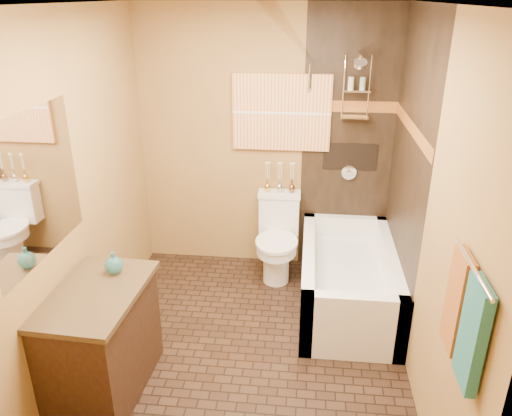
# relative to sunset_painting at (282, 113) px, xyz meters

# --- Properties ---
(floor) EXTENTS (3.00, 3.00, 0.00)m
(floor) POSITION_rel_sunset_painting_xyz_m (-0.15, -1.48, -1.55)
(floor) COLOR black
(floor) RESTS_ON ground
(wall_left) EXTENTS (0.02, 3.00, 2.50)m
(wall_left) POSITION_rel_sunset_painting_xyz_m (-1.35, -1.48, -0.30)
(wall_left) COLOR #A3803F
(wall_left) RESTS_ON floor
(wall_right) EXTENTS (0.02, 3.00, 2.50)m
(wall_right) POSITION_rel_sunset_painting_xyz_m (1.05, -1.48, -0.30)
(wall_right) COLOR #A3803F
(wall_right) RESTS_ON floor
(wall_back) EXTENTS (2.40, 0.02, 2.50)m
(wall_back) POSITION_rel_sunset_painting_xyz_m (-0.15, 0.02, -0.30)
(wall_back) COLOR #A3803F
(wall_back) RESTS_ON floor
(wall_front) EXTENTS (2.40, 0.02, 2.50)m
(wall_front) POSITION_rel_sunset_painting_xyz_m (-0.15, -2.98, -0.30)
(wall_front) COLOR #A3803F
(wall_front) RESTS_ON floor
(ceiling) EXTENTS (3.00, 3.00, 0.00)m
(ceiling) POSITION_rel_sunset_painting_xyz_m (-0.15, -1.48, 0.95)
(ceiling) COLOR silver
(ceiling) RESTS_ON wall_back
(alcove_tile_back) EXTENTS (0.85, 0.01, 2.50)m
(alcove_tile_back) POSITION_rel_sunset_painting_xyz_m (0.62, 0.01, -0.30)
(alcove_tile_back) COLOR black
(alcove_tile_back) RESTS_ON wall_back
(alcove_tile_right) EXTENTS (0.01, 1.50, 2.50)m
(alcove_tile_right) POSITION_rel_sunset_painting_xyz_m (1.04, -0.73, -0.30)
(alcove_tile_right) COLOR black
(alcove_tile_right) RESTS_ON wall_right
(mosaic_band_back) EXTENTS (0.85, 0.01, 0.10)m
(mosaic_band_back) POSITION_rel_sunset_painting_xyz_m (0.62, 0.00, 0.07)
(mosaic_band_back) COLOR brown
(mosaic_band_back) RESTS_ON alcove_tile_back
(mosaic_band_right) EXTENTS (0.01, 1.50, 0.10)m
(mosaic_band_right) POSITION_rel_sunset_painting_xyz_m (1.03, -0.73, 0.07)
(mosaic_band_right) COLOR brown
(mosaic_band_right) RESTS_ON alcove_tile_right
(alcove_niche) EXTENTS (0.50, 0.01, 0.25)m
(alcove_niche) POSITION_rel_sunset_painting_xyz_m (0.65, 0.01, -0.40)
(alcove_niche) COLOR black
(alcove_niche) RESTS_ON alcove_tile_back
(shower_fixtures) EXTENTS (0.24, 0.33, 1.16)m
(shower_fixtures) POSITION_rel_sunset_painting_xyz_m (0.65, -0.10, 0.12)
(shower_fixtures) COLOR silver
(shower_fixtures) RESTS_ON floor
(curtain_rod) EXTENTS (0.03, 1.55, 0.03)m
(curtain_rod) POSITION_rel_sunset_painting_xyz_m (0.25, -0.73, 0.47)
(curtain_rod) COLOR silver
(curtain_rod) RESTS_ON wall_back
(towel_bar) EXTENTS (0.02, 0.55, 0.02)m
(towel_bar) POSITION_rel_sunset_painting_xyz_m (1.00, -2.53, -0.10)
(towel_bar) COLOR silver
(towel_bar) RESTS_ON wall_right
(towel_teal) EXTENTS (0.05, 0.22, 0.52)m
(towel_teal) POSITION_rel_sunset_painting_xyz_m (1.01, -2.66, -0.37)
(towel_teal) COLOR #1D6363
(towel_teal) RESTS_ON towel_bar
(towel_rust) EXTENTS (0.05, 0.22, 0.52)m
(towel_rust) POSITION_rel_sunset_painting_xyz_m (1.01, -2.40, -0.37)
(towel_rust) COLOR brown
(towel_rust) RESTS_ON towel_bar
(sunset_painting) EXTENTS (0.90, 0.04, 0.70)m
(sunset_painting) POSITION_rel_sunset_painting_xyz_m (0.00, 0.00, 0.00)
(sunset_painting) COLOR orange
(sunset_painting) RESTS_ON wall_back
(vanity_mirror) EXTENTS (0.01, 1.00, 0.90)m
(vanity_mirror) POSITION_rel_sunset_painting_xyz_m (-1.34, -1.93, -0.05)
(vanity_mirror) COLOR white
(vanity_mirror) RESTS_ON wall_left
(bathtub) EXTENTS (0.80, 1.50, 0.55)m
(bathtub) POSITION_rel_sunset_painting_xyz_m (0.65, -0.73, -1.33)
(bathtub) COLOR white
(bathtub) RESTS_ON floor
(toilet) EXTENTS (0.41, 0.60, 0.80)m
(toilet) POSITION_rel_sunset_painting_xyz_m (-0.00, -0.27, -1.14)
(toilet) COLOR white
(toilet) RESTS_ON floor
(vanity) EXTENTS (0.59, 0.92, 0.79)m
(vanity) POSITION_rel_sunset_painting_xyz_m (-1.08, -1.93, -1.15)
(vanity) COLOR black
(vanity) RESTS_ON floor
(teal_bottle) EXTENTS (0.15, 0.15, 0.19)m
(teal_bottle) POSITION_rel_sunset_painting_xyz_m (-1.03, -1.69, -0.68)
(teal_bottle) COLOR #266E72
(teal_bottle) RESTS_ON vanity
(bud_vases) EXTENTS (0.29, 0.06, 0.29)m
(bud_vases) POSITION_rel_sunset_painting_xyz_m (-0.00, -0.09, -0.59)
(bud_vases) COLOR gold
(bud_vases) RESTS_ON toilet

